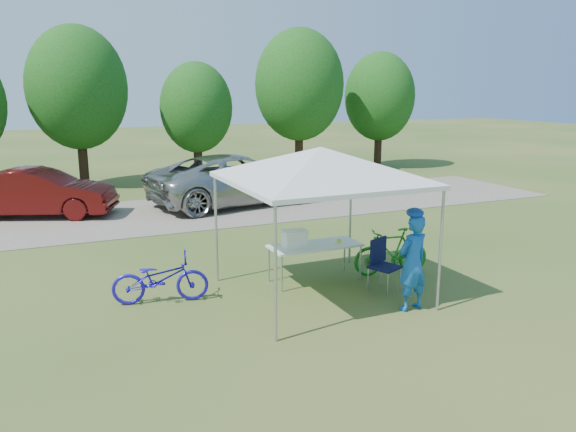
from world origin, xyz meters
The scene contains 13 objects.
ground centered at (0.00, 0.00, 0.00)m, with size 100.00×100.00×0.00m, color #2D5119.
gravel_strip centered at (0.00, 8.00, 0.01)m, with size 24.00×5.00×0.02m, color gray.
canopy centered at (0.00, 0.00, 2.65)m, with size 4.53×4.53×3.00m.
treeline centered at (-0.29, 14.05, 3.53)m, with size 24.89×4.28×6.30m.
folding_table centered at (0.27, 0.73, 0.70)m, with size 1.80×0.75×0.74m.
folding_chair centered at (1.22, -0.18, 0.57)m, with size 0.64×0.68×0.96m.
cooler centered at (-0.17, 0.73, 0.91)m, with size 0.46×0.31×0.33m.
ice_cream_cup centered at (0.78, 0.68, 0.77)m, with size 0.09×0.09×0.07m, color #D0D532.
cyclist centered at (1.11, -1.27, 0.84)m, with size 0.61×0.40×1.67m, color #1555AD.
bike_blue centered at (-2.75, 0.80, 0.44)m, with size 0.58×1.68×0.88m, color #1F14B3.
bike_green centered at (1.88, 0.47, 0.48)m, with size 0.45×1.60×0.96m, color #197319.
minivan centered at (1.35, 8.59, 0.83)m, with size 2.70×5.86×1.63m, color #A6A6A1.
sedan centered at (-4.64, 9.14, 0.73)m, with size 1.51×4.32×1.42m, color #4D0D0C.
Camera 1 is at (-4.50, -8.74, 3.71)m, focal length 35.00 mm.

